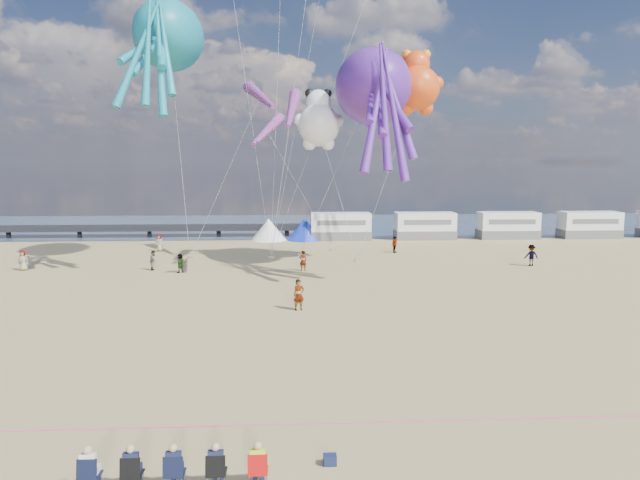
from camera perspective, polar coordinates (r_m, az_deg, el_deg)
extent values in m
plane|color=tan|center=(24.39, -3.79, -12.87)|extent=(120.00, 120.00, 0.00)
plane|color=#354B66|center=(78.29, -3.29, 1.50)|extent=(120.00, 120.00, 0.00)
cube|color=black|center=(72.99, -25.90, 1.04)|extent=(60.00, 3.00, 0.50)
cube|color=silver|center=(63.47, 2.07, 1.38)|extent=(6.60, 2.50, 3.00)
cube|color=silver|center=(65.01, 10.44, 1.41)|extent=(6.60, 2.50, 3.00)
cube|color=silver|center=(67.85, 18.27, 1.40)|extent=(6.60, 2.50, 3.00)
cube|color=silver|center=(71.85, 25.35, 1.38)|extent=(6.60, 2.50, 3.00)
cone|color=white|center=(63.30, -5.16, 1.06)|extent=(4.00, 4.00, 2.40)
cone|color=#1933CC|center=(63.28, -1.54, 1.09)|extent=(4.00, 4.00, 2.40)
cube|color=#141E40|center=(17.48, 1.01, -21.12)|extent=(0.38, 0.28, 0.30)
cylinder|color=#F2338C|center=(19.78, -3.98, -17.93)|extent=(34.00, 0.03, 0.03)
imported|color=tan|center=(33.42, -2.13, -5.50)|extent=(0.78, 0.64, 1.83)
imported|color=#7F6659|center=(51.23, -27.56, -1.83)|extent=(0.61, 0.41, 1.64)
imported|color=#7F6659|center=(47.59, -16.30, -1.96)|extent=(0.58, 0.82, 1.57)
imported|color=#7F6659|center=(50.60, 20.37, -1.44)|extent=(0.88, 0.69, 1.80)
imported|color=#7F6659|center=(54.80, 7.47, -0.46)|extent=(1.10, 1.15, 1.57)
imported|color=#7F6659|center=(45.94, -13.81, -2.26)|extent=(0.88, 0.87, 1.50)
imported|color=#7F6659|center=(45.38, -1.71, -2.08)|extent=(1.58, 0.89, 1.63)
imported|color=#7F6659|center=(57.34, -15.77, -0.27)|extent=(0.67, 0.51, 1.67)
cube|color=gray|center=(51.91, -12.87, -1.81)|extent=(0.50, 0.35, 0.22)
cube|color=gray|center=(52.96, -2.01, -1.43)|extent=(0.50, 0.35, 0.22)
cube|color=gray|center=(49.84, 3.79, -2.02)|extent=(0.50, 0.35, 0.22)
cube|color=gray|center=(55.58, 1.35, -0.98)|extent=(0.50, 0.35, 0.22)
cube|color=gray|center=(51.69, -4.91, -1.68)|extent=(0.50, 0.35, 0.22)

